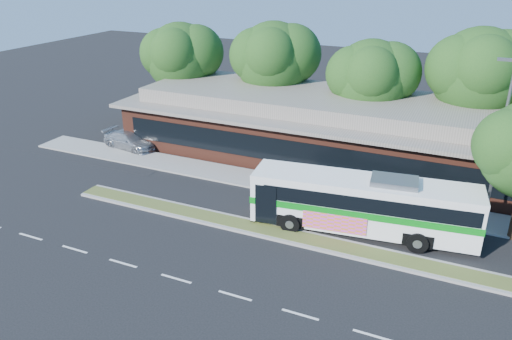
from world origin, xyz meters
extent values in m
plane|color=black|center=(0.00, 0.00, 0.00)|extent=(120.00, 120.00, 0.00)
cube|color=#4E5D27|center=(0.00, 0.60, 0.07)|extent=(26.00, 1.10, 0.15)
cube|color=gray|center=(0.00, 6.40, 0.06)|extent=(44.00, 2.60, 0.12)
cube|color=black|center=(-18.00, 10.00, 0.01)|extent=(14.00, 12.00, 0.01)
cube|color=#59281C|center=(0.00, 13.00, 1.60)|extent=(32.00, 10.00, 3.20)
cube|color=slate|center=(0.00, 13.00, 3.32)|extent=(33.20, 11.20, 0.24)
cube|color=slate|center=(0.00, 13.00, 3.95)|extent=(30.00, 8.00, 1.00)
cube|color=black|center=(0.00, 7.97, 1.70)|extent=(30.00, 0.06, 1.60)
cylinder|color=slate|center=(9.60, 6.00, 4.50)|extent=(0.16, 0.16, 9.00)
cube|color=slate|center=(9.20, 6.00, 9.00)|extent=(0.90, 0.18, 0.14)
cylinder|color=black|center=(-15.00, 15.00, 1.99)|extent=(0.44, 0.44, 3.99)
sphere|color=#153F15|center=(-15.00, 15.00, 5.73)|extent=(5.80, 5.80, 5.80)
sphere|color=#153F15|center=(-13.70, 15.43, 6.19)|extent=(4.52, 4.52, 4.52)
cylinder|color=black|center=(-7.00, 16.00, 2.10)|extent=(0.44, 0.44, 4.20)
sphere|color=#153F15|center=(-7.00, 16.00, 6.00)|extent=(6.00, 6.00, 6.00)
sphere|color=#153F15|center=(-5.65, 16.45, 6.48)|extent=(4.68, 4.68, 4.68)
cylinder|color=black|center=(1.00, 15.00, 1.89)|extent=(0.44, 0.44, 3.78)
sphere|color=#153F15|center=(1.00, 15.00, 5.46)|extent=(5.60, 5.60, 5.60)
sphere|color=#153F15|center=(2.26, 15.42, 5.91)|extent=(4.37, 4.37, 4.37)
cylinder|color=black|center=(8.00, 16.00, 2.21)|extent=(0.44, 0.44, 4.41)
sphere|color=#153F15|center=(8.00, 16.00, 6.27)|extent=(6.20, 6.20, 6.20)
sphere|color=#153F15|center=(9.39, 16.46, 6.77)|extent=(4.84, 4.84, 4.84)
cube|color=white|center=(3.64, 2.71, 1.66)|extent=(11.80, 3.84, 2.66)
cube|color=black|center=(3.93, 2.75, 2.19)|extent=(10.88, 3.78, 0.80)
cube|color=white|center=(3.64, 2.71, 2.88)|extent=(11.82, 3.86, 0.25)
cube|color=#058215|center=(3.64, 2.71, 1.58)|extent=(11.86, 3.90, 0.37)
cube|color=black|center=(-2.13, 2.01, 1.98)|extent=(0.32, 2.16, 1.65)
cube|color=black|center=(9.41, 3.41, 2.29)|extent=(0.30, 2.01, 1.07)
cube|color=#ED45D7|center=(2.54, 1.31, 0.97)|extent=(3.26, 0.44, 0.97)
cube|color=slate|center=(5.08, 2.89, 3.13)|extent=(2.49, 1.81, 0.29)
cylinder|color=black|center=(0.24, 1.08, 0.53)|extent=(1.10, 0.47, 1.06)
cylinder|color=black|center=(-0.05, 3.49, 0.53)|extent=(1.10, 0.47, 1.06)
cylinder|color=black|center=(6.66, 1.86, 0.53)|extent=(1.10, 0.47, 1.06)
cylinder|color=black|center=(6.37, 4.27, 0.53)|extent=(1.10, 0.47, 1.06)
imported|color=#A7AAAE|center=(-15.34, 7.80, 0.66)|extent=(4.77, 2.51, 1.32)
camera|label=1|loc=(8.14, -20.74, 13.56)|focal=35.00mm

